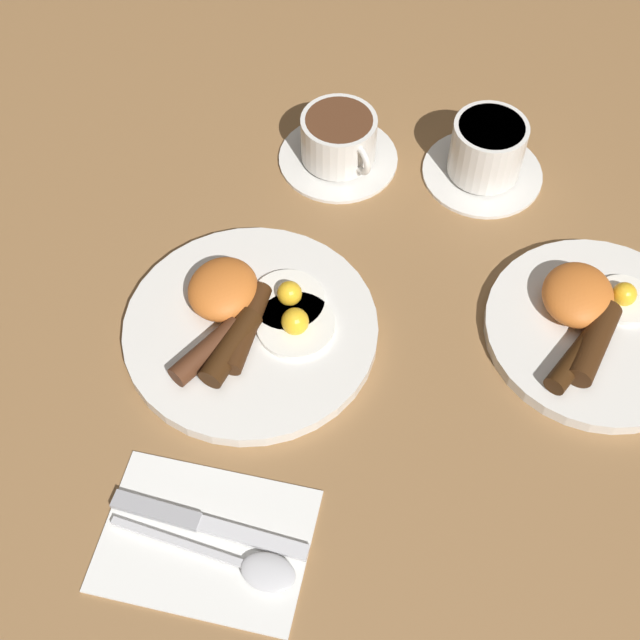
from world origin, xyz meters
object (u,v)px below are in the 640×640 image
(breakfast_plate_far, at_px, (594,325))
(spoon, at_px, (249,566))
(teacup_far, at_px, (486,153))
(breakfast_plate_near, at_px, (248,323))
(teacup_near, at_px, (339,143))
(knife, at_px, (198,522))

(breakfast_plate_far, relative_size, spoon, 1.31)
(breakfast_plate_far, relative_size, teacup_far, 1.64)
(breakfast_plate_near, height_order, spoon, breakfast_plate_near)
(breakfast_plate_far, distance_m, spoon, 0.43)
(breakfast_plate_far, height_order, teacup_near, teacup_near)
(teacup_near, height_order, teacup_far, teacup_far)
(breakfast_plate_far, bearing_deg, teacup_near, -120.01)
(breakfast_plate_far, xyz_separation_m, spoon, (0.33, -0.28, -0.01))
(breakfast_plate_near, height_order, knife, breakfast_plate_near)
(breakfast_plate_near, distance_m, knife, 0.22)
(breakfast_plate_near, height_order, teacup_far, teacup_far)
(breakfast_plate_near, bearing_deg, knife, 4.08)
(breakfast_plate_far, height_order, teacup_far, teacup_far)
(knife, xyz_separation_m, spoon, (0.03, 0.06, 0.00))
(teacup_near, bearing_deg, breakfast_plate_near, -7.60)
(teacup_near, bearing_deg, breakfast_plate_far, 59.99)
(breakfast_plate_near, height_order, teacup_near, teacup_near)
(teacup_near, distance_m, teacup_far, 0.17)
(breakfast_plate_near, xyz_separation_m, teacup_far, (-0.29, 0.21, 0.02))
(teacup_near, relative_size, teacup_far, 1.01)
(teacup_far, bearing_deg, breakfast_plate_far, 35.31)
(knife, relative_size, spoon, 1.05)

